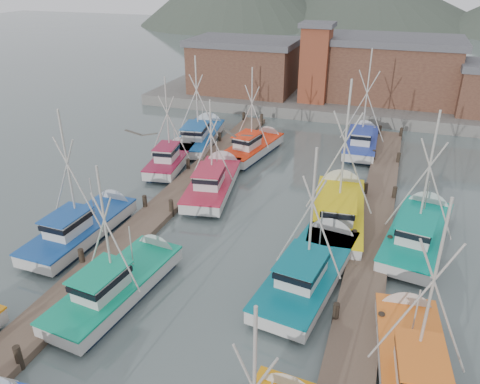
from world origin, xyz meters
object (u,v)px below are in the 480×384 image
(boat_12, at_px, (255,147))
(boat_8, at_px, (214,181))
(boat_4, at_px, (123,282))
(lookout_tower, at_px, (315,62))

(boat_12, bearing_deg, boat_8, -84.89)
(boat_8, bearing_deg, boat_12, 75.71)
(boat_4, bearing_deg, lookout_tower, 91.98)
(boat_8, height_order, boat_12, boat_12)
(lookout_tower, distance_m, boat_12, 16.08)
(lookout_tower, height_order, boat_12, lookout_tower)
(lookout_tower, relative_size, boat_8, 0.89)
(lookout_tower, relative_size, boat_12, 0.98)
(lookout_tower, distance_m, boat_8, 23.81)
(boat_4, height_order, boat_12, boat_12)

